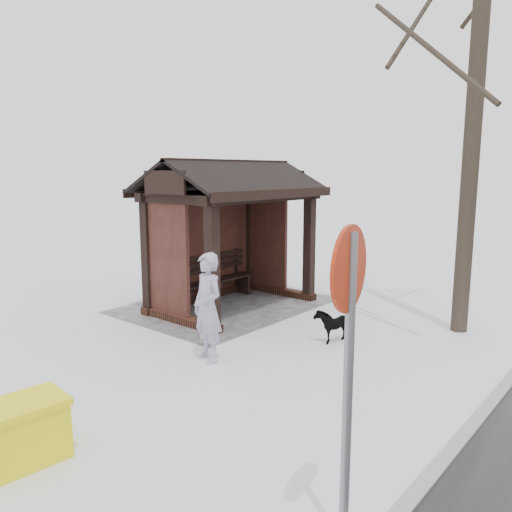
{
  "coord_description": "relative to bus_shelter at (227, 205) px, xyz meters",
  "views": [
    {
      "loc": [
        7.53,
        7.01,
        2.87
      ],
      "look_at": [
        0.2,
        0.8,
        1.22
      ],
      "focal_mm": 35.0,
      "sensor_mm": 36.0,
      "label": 1
    }
  ],
  "objects": [
    {
      "name": "ground",
      "position": [
        0.0,
        0.16,
        -2.17
      ],
      "size": [
        120.0,
        120.0,
        0.0
      ],
      "primitive_type": "plane",
      "color": "white",
      "rests_on": "ground"
    },
    {
      "name": "trampled_patch",
      "position": [
        0.0,
        -0.04,
        -2.16
      ],
      "size": [
        4.2,
        3.2,
        0.02
      ],
      "primitive_type": "cube",
      "color": "gray",
      "rests_on": "ground"
    },
    {
      "name": "bus_shelter",
      "position": [
        0.0,
        0.0,
        0.0
      ],
      "size": [
        3.6,
        2.4,
        3.09
      ],
      "color": "#361C13",
      "rests_on": "ground"
    },
    {
      "name": "pedestrian",
      "position": [
        2.46,
        1.92,
        -1.33
      ],
      "size": [
        0.52,
        0.68,
        1.67
      ],
      "primitive_type": "imported",
      "rotation": [
        0.0,
        0.0,
        1.35
      ],
      "color": "#A098B3",
      "rests_on": "ground"
    },
    {
      "name": "grit_bin",
      "position": [
        5.55,
        2.46,
        -1.84
      ],
      "size": [
        0.88,
        0.64,
        0.64
      ],
      "rotation": [
        0.0,
        0.0,
        -0.1
      ],
      "color": "yellow",
      "rests_on": "ground"
    },
    {
      "name": "dog",
      "position": [
        0.46,
        2.92,
        -1.88
      ],
      "size": [
        0.75,
        0.52,
        0.58
      ],
      "primitive_type": "imported",
      "rotation": [
        0.0,
        0.0,
        1.24
      ],
      "color": "black",
      "rests_on": "ground"
    },
    {
      "name": "road_sign",
      "position": [
        4.46,
        5.44,
        -0.38
      ],
      "size": [
        0.64,
        0.14,
        2.5
      ],
      "rotation": [
        0.0,
        0.0,
        0.16
      ],
      "color": "slate",
      "rests_on": "ground"
    }
  ]
}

